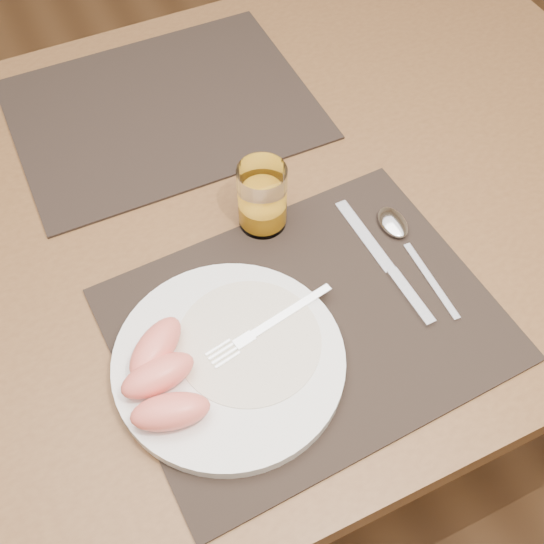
{
  "coord_description": "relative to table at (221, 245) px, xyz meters",
  "views": [
    {
      "loc": [
        -0.2,
        -0.59,
        1.47
      ],
      "look_at": [
        0.02,
        -0.14,
        0.77
      ],
      "focal_mm": 45.0,
      "sensor_mm": 36.0,
      "label": 1
    }
  ],
  "objects": [
    {
      "name": "grapefruit_wedges",
      "position": [
        -0.16,
        -0.23,
        0.12
      ],
      "size": [
        0.11,
        0.15,
        0.03
      ],
      "color": "#F67864",
      "rests_on": "plate"
    },
    {
      "name": "knife",
      "position": [
        0.16,
        -0.2,
        0.09
      ],
      "size": [
        0.02,
        0.22,
        0.01
      ],
      "color": "silver",
      "rests_on": "placemat_near"
    },
    {
      "name": "plate_dressing",
      "position": [
        -0.05,
        -0.22,
        0.1
      ],
      "size": [
        0.17,
        0.17,
        0.0
      ],
      "color": "white",
      "rests_on": "plate"
    },
    {
      "name": "spoon",
      "position": [
        0.2,
        -0.15,
        0.09
      ],
      "size": [
        0.04,
        0.19,
        0.01
      ],
      "color": "silver",
      "rests_on": "placemat_near"
    },
    {
      "name": "juice_glass",
      "position": [
        0.04,
        -0.05,
        0.13
      ],
      "size": [
        0.06,
        0.06,
        0.1
      ],
      "color": "white",
      "rests_on": "placemat_near"
    },
    {
      "name": "table",
      "position": [
        0.0,
        0.0,
        0.0
      ],
      "size": [
        1.4,
        0.9,
        0.75
      ],
      "color": "brown",
      "rests_on": "ground"
    },
    {
      "name": "plate",
      "position": [
        -0.08,
        -0.23,
        0.1
      ],
      "size": [
        0.27,
        0.27,
        0.02
      ],
      "primitive_type": "cylinder",
      "color": "white",
      "rests_on": "placemat_near"
    },
    {
      "name": "placemat_near",
      "position": [
        0.03,
        -0.22,
        0.09
      ],
      "size": [
        0.47,
        0.37,
        0.0
      ],
      "primitive_type": "cube",
      "rotation": [
        0.0,
        0.0,
        0.04
      ],
      "color": "black",
      "rests_on": "table"
    },
    {
      "name": "fork",
      "position": [
        -0.03,
        -0.21,
        0.11
      ],
      "size": [
        0.17,
        0.05,
        0.0
      ],
      "color": "silver",
      "rests_on": "plate"
    },
    {
      "name": "ground",
      "position": [
        0.0,
        0.0,
        -0.67
      ],
      "size": [
        5.0,
        5.0,
        0.0
      ],
      "primitive_type": "plane",
      "color": "brown",
      "rests_on": "ground"
    },
    {
      "name": "placemat_far",
      "position": [
        0.0,
        0.22,
        0.09
      ],
      "size": [
        0.45,
        0.35,
        0.0
      ],
      "primitive_type": "cube",
      "rotation": [
        0.0,
        0.0,
        -0.01
      ],
      "color": "black",
      "rests_on": "table"
    }
  ]
}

